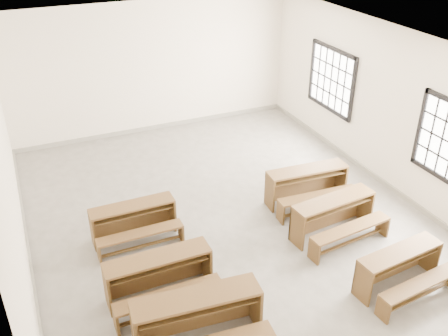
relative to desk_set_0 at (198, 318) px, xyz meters
name	(u,v)px	position (x,y,z in m)	size (l,w,h in m)	color
room	(229,108)	(1.63, 2.65, 1.69)	(8.50, 8.50, 3.20)	gray
desk_set_0	(198,318)	(0.00, 0.00, 0.00)	(1.79, 1.05, 0.77)	brown
desk_set_1	(160,275)	(-0.20, 1.05, -0.04)	(1.58, 0.82, 0.71)	brown
desk_set_2	(134,219)	(-0.18, 2.62, -0.07)	(1.46, 0.76, 0.66)	brown
desk_set_3	(400,267)	(3.19, -0.21, -0.07)	(1.50, 0.88, 0.65)	brown
desk_set_4	(334,215)	(3.06, 1.31, -0.04)	(1.64, 0.96, 0.70)	brown
desk_set_5	(308,183)	(3.19, 2.40, -0.03)	(1.64, 0.93, 0.72)	brown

